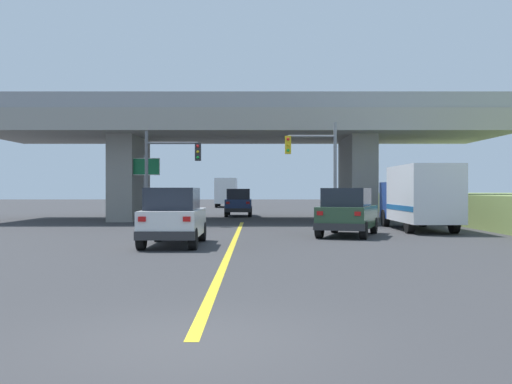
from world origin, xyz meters
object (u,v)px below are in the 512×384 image
object	(u,v)px
suv_lead	(172,217)
highway_sign	(143,173)
sedan_oncoming	(237,202)
semi_truck_distant	(225,192)
traffic_signal_nearside	(317,161)
box_truck	(417,196)
traffic_signal_farside	(164,165)
suv_crossing	(346,212)

from	to	relation	value
suv_lead	highway_sign	size ratio (longest dim) A/B	1.08
sedan_oncoming	suv_lead	bearing A→B (deg)	-93.99
sedan_oncoming	semi_truck_distant	xyz separation A→B (m)	(-2.05, 22.49, 0.67)
highway_sign	traffic_signal_nearside	bearing A→B (deg)	-21.76
suv_lead	semi_truck_distant	bearing A→B (deg)	90.58
box_truck	traffic_signal_farside	world-z (taller)	traffic_signal_farside
traffic_signal_nearside	suv_lead	bearing A→B (deg)	-119.67
traffic_signal_farside	highway_sign	xyz separation A→B (m)	(-1.89, 3.87, -0.27)
traffic_signal_nearside	semi_truck_distant	xyz separation A→B (m)	(-6.67, 34.44, -1.81)
suv_crossing	highway_sign	distance (m)	15.22
box_truck	sedan_oncoming	world-z (taller)	box_truck
box_truck	traffic_signal_nearside	xyz separation A→B (m)	(-4.51, 3.25, 1.87)
box_truck	traffic_signal_nearside	distance (m)	5.86
sedan_oncoming	highway_sign	world-z (taller)	highway_sign
box_truck	semi_truck_distant	size ratio (longest dim) A/B	1.01
traffic_signal_nearside	semi_truck_distant	bearing A→B (deg)	100.97
suv_lead	highway_sign	bearing A→B (deg)	104.53
semi_truck_distant	traffic_signal_farside	bearing A→B (deg)	-92.55
traffic_signal_farside	suv_crossing	bearing A→B (deg)	-38.15
suv_crossing	semi_truck_distant	distance (m)	41.77
traffic_signal_nearside	traffic_signal_farside	bearing A→B (deg)	178.93
sedan_oncoming	traffic_signal_farside	xyz separation A→B (m)	(-3.58, -11.80, 2.25)
traffic_signal_farside	semi_truck_distant	world-z (taller)	traffic_signal_farside
suv_lead	box_truck	xyz separation A→B (m)	(10.73, 7.67, 0.62)
traffic_signal_nearside	box_truck	bearing A→B (deg)	-35.76
box_truck	highway_sign	size ratio (longest dim) A/B	1.77
traffic_signal_nearside	sedan_oncoming	bearing A→B (deg)	111.14
suv_crossing	highway_sign	xyz separation A→B (m)	(-10.61, 10.72, 1.98)
suv_crossing	semi_truck_distant	bearing A→B (deg)	118.37
box_truck	traffic_signal_farside	size ratio (longest dim) A/B	1.40
highway_sign	suv_lead	bearing A→B (deg)	-75.47
suv_crossing	highway_sign	bearing A→B (deg)	153.15
sedan_oncoming	highway_sign	bearing A→B (deg)	-124.60
highway_sign	sedan_oncoming	bearing A→B (deg)	55.40
highway_sign	semi_truck_distant	bearing A→B (deg)	83.59
sedan_oncoming	semi_truck_distant	world-z (taller)	semi_truck_distant
suv_crossing	sedan_oncoming	size ratio (longest dim) A/B	1.06
suv_lead	highway_sign	xyz separation A→B (m)	(-3.87, 14.94, 1.98)
suv_lead	traffic_signal_nearside	bearing A→B (deg)	60.33
sedan_oncoming	traffic_signal_farside	distance (m)	12.54
sedan_oncoming	semi_truck_distant	distance (m)	22.59
traffic_signal_farside	semi_truck_distant	bearing A→B (deg)	87.45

